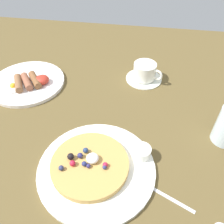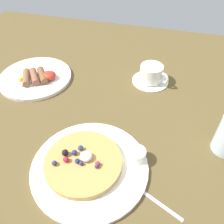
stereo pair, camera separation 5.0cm
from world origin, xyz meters
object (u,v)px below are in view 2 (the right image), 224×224
object	(u,v)px
coffee_saucer	(150,80)
teaspoon	(188,224)
syrup_ramekin	(136,154)
coffee_cup	(152,73)
breakfast_plate	(35,77)
pancake_plate	(90,167)

from	to	relation	value
coffee_saucer	teaspoon	size ratio (longest dim) A/B	0.78
syrup_ramekin	teaspoon	size ratio (longest dim) A/B	0.28
coffee_cup	teaspoon	size ratio (longest dim) A/B	0.62
breakfast_plate	teaspoon	world-z (taller)	breakfast_plate
coffee_saucer	teaspoon	xyz separation A→B (cm)	(14.68, -47.18, -0.16)
coffee_cup	teaspoon	bearing A→B (deg)	-72.86
pancake_plate	breakfast_plate	xyz separation A→B (cm)	(-31.12, 30.46, 0.09)
coffee_cup	coffee_saucer	bearing A→B (deg)	153.13
pancake_plate	coffee_cup	size ratio (longest dim) A/B	2.80
breakfast_plate	teaspoon	size ratio (longest dim) A/B	1.56
syrup_ramekin	breakfast_plate	world-z (taller)	syrup_ramekin
breakfast_plate	coffee_cup	bearing A→B (deg)	12.63
syrup_ramekin	teaspoon	bearing A→B (deg)	-44.00
syrup_ramekin	breakfast_plate	xyz separation A→B (cm)	(-41.72, 25.08, -1.81)
pancake_plate	breakfast_plate	world-z (taller)	breakfast_plate
pancake_plate	coffee_saucer	xyz separation A→B (cm)	(9.32, 39.62, -0.11)
syrup_ramekin	coffee_cup	distance (cm)	34.22
syrup_ramekin	teaspoon	distance (cm)	18.75
syrup_ramekin	coffee_cup	bearing A→B (deg)	91.91
syrup_ramekin	breakfast_plate	bearing A→B (deg)	148.99
syrup_ramekin	teaspoon	xyz separation A→B (cm)	(13.39, -12.93, -2.17)
breakfast_plate	syrup_ramekin	bearing A→B (deg)	-31.01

